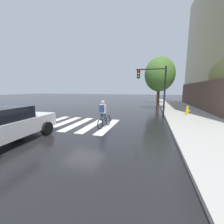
% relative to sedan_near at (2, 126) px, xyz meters
% --- Properties ---
extents(ground_plane, '(120.00, 120.00, 0.00)m').
position_rel_sedan_near_xyz_m(ground_plane, '(1.66, 4.08, -0.82)').
color(ground_plane, black).
extents(crosswalk_stripes, '(4.96, 3.90, 0.01)m').
position_rel_sedan_near_xyz_m(crosswalk_stripes, '(1.24, 4.08, -0.81)').
color(crosswalk_stripes, silver).
rests_on(crosswalk_stripes, ground).
extents(sedan_near, '(2.34, 4.69, 1.59)m').
position_rel_sedan_near_xyz_m(sedan_near, '(0.00, 0.00, 0.00)').
color(sedan_near, silver).
rests_on(sedan_near, ground).
extents(cyclist, '(0.39, 1.70, 1.69)m').
position_rel_sedan_near_xyz_m(cyclist, '(3.24, 3.67, 0.02)').
color(cyclist, black).
rests_on(cyclist, ground).
extents(traffic_light_near, '(2.47, 0.28, 4.20)m').
position_rel_sedan_near_xyz_m(traffic_light_near, '(6.19, 8.06, 2.04)').
color(traffic_light_near, black).
rests_on(traffic_light_near, ground).
extents(fire_hydrant, '(0.33, 0.22, 0.78)m').
position_rel_sedan_near_xyz_m(fire_hydrant, '(9.04, 9.14, -0.29)').
color(fire_hydrant, gold).
rests_on(fire_hydrant, sidewalk).
extents(street_tree_near, '(3.36, 3.36, 5.98)m').
position_rel_sedan_near_xyz_m(street_tree_near, '(6.75, 13.03, 3.22)').
color(street_tree_near, '#4C3823').
rests_on(street_tree_near, ground).
extents(street_tree_mid, '(3.69, 3.69, 6.56)m').
position_rel_sedan_near_xyz_m(street_tree_mid, '(6.84, 20.32, 3.61)').
color(street_tree_mid, '#4C3823').
rests_on(street_tree_mid, ground).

